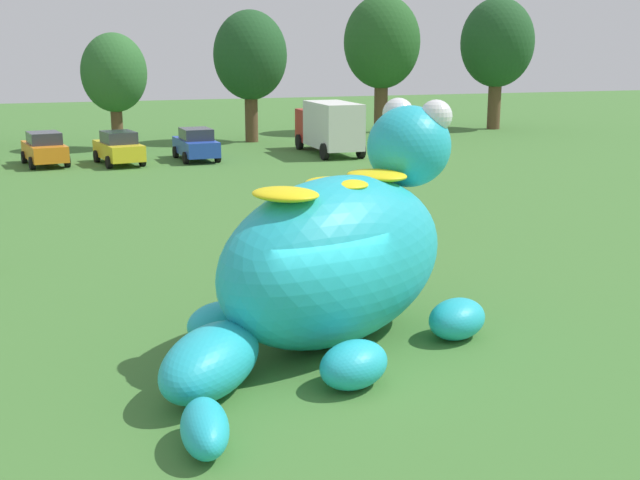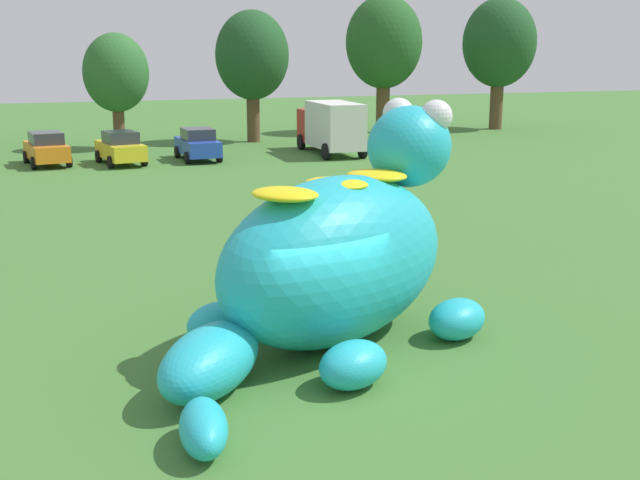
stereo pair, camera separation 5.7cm
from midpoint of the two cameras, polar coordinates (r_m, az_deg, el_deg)
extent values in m
plane|color=#427533|center=(15.70, 0.55, -8.71)|extent=(160.00, 160.00, 0.00)
ellipsoid|color=#23B2C6|center=(16.38, 1.24, -1.42)|extent=(6.79, 5.75, 3.43)
ellipsoid|color=#23B2C6|center=(18.05, 6.46, 6.62)|extent=(2.64, 2.58, 1.81)
sphere|color=white|center=(18.48, 5.68, 8.91)|extent=(0.72, 0.72, 0.72)
sphere|color=white|center=(17.94, 8.34, 8.70)|extent=(0.72, 0.72, 0.72)
ellipsoid|color=yellow|center=(17.12, 4.15, 4.60)|extent=(1.65, 1.74, 0.23)
ellipsoid|color=yellow|center=(16.04, 1.27, 4.02)|extent=(1.65, 1.74, 0.23)
ellipsoid|color=yellow|center=(14.90, -2.40, 3.28)|extent=(1.65, 1.74, 0.23)
ellipsoid|color=#23B2C6|center=(19.14, -0.09, -3.23)|extent=(1.80, 1.65, 0.84)
ellipsoid|color=#23B2C6|center=(17.06, 9.80, -5.55)|extent=(1.80, 1.65, 0.84)
ellipsoid|color=#23B2C6|center=(16.73, -7.12, -5.84)|extent=(1.80, 1.65, 0.84)
ellipsoid|color=#23B2C6|center=(14.52, 2.49, -8.83)|extent=(1.80, 1.65, 0.84)
ellipsoid|color=#23B2C6|center=(14.31, -7.69, -8.52)|extent=(2.79, 2.99, 1.20)
ellipsoid|color=#23B2C6|center=(12.52, -8.15, -13.07)|extent=(0.93, 1.65, 0.73)
cube|color=orange|center=(43.83, -18.81, 5.99)|extent=(2.31, 4.31, 0.80)
cube|color=#2D333D|center=(43.60, -18.85, 6.88)|extent=(1.78, 2.18, 0.60)
cylinder|color=black|center=(45.00, -20.11, 5.55)|extent=(0.34, 0.67, 0.64)
cylinder|color=black|center=(45.26, -17.98, 5.76)|extent=(0.34, 0.67, 0.64)
cylinder|color=black|center=(42.51, -19.62, 5.17)|extent=(0.34, 0.67, 0.64)
cylinder|color=black|center=(42.78, -17.37, 5.39)|extent=(0.34, 0.67, 0.64)
cube|color=yellow|center=(43.10, -13.95, 6.20)|extent=(2.35, 4.32, 0.80)
cube|color=#2D333D|center=(42.87, -13.95, 7.10)|extent=(1.80, 2.19, 0.60)
cylinder|color=black|center=(44.17, -15.42, 5.75)|extent=(0.34, 0.67, 0.64)
cylinder|color=black|center=(44.58, -13.29, 5.95)|extent=(0.34, 0.67, 0.64)
cylinder|color=black|center=(41.72, -14.60, 5.37)|extent=(0.34, 0.67, 0.64)
cylinder|color=black|center=(42.15, -12.35, 5.58)|extent=(0.34, 0.67, 0.64)
cube|color=#2347B7|center=(43.91, -8.65, 6.57)|extent=(1.88, 4.17, 0.80)
cube|color=#2D333D|center=(43.68, -8.64, 7.46)|extent=(1.58, 2.03, 0.60)
cylinder|color=black|center=(45.01, -10.06, 6.17)|extent=(0.27, 0.65, 0.64)
cylinder|color=black|center=(45.38, -7.95, 6.31)|extent=(0.27, 0.65, 0.64)
cylinder|color=black|center=(42.54, -9.36, 5.78)|extent=(0.27, 0.65, 0.64)
cylinder|color=black|center=(42.93, -7.13, 5.92)|extent=(0.27, 0.65, 0.64)
cube|color=#B2231E|center=(48.24, -0.17, 8.15)|extent=(2.03, 1.83, 1.90)
cube|color=silver|center=(45.19, 1.10, 8.16)|extent=(2.17, 4.63, 2.50)
cylinder|color=black|center=(48.04, -1.31, 6.98)|extent=(0.29, 0.90, 0.90)
cylinder|color=black|center=(48.65, 0.96, 7.07)|extent=(0.29, 0.90, 0.90)
cylinder|color=black|center=(43.48, 0.48, 6.29)|extent=(0.29, 0.90, 0.90)
cylinder|color=black|center=(44.19, 3.08, 6.39)|extent=(0.29, 0.90, 0.90)
cylinder|color=brown|center=(49.58, -14.04, 7.66)|extent=(0.68, 0.68, 2.38)
ellipsoid|color=#2D662D|center=(49.38, -14.26, 11.45)|extent=(3.81, 3.81, 4.58)
cylinder|color=brown|center=(52.08, -4.72, 8.56)|extent=(0.83, 0.83, 2.89)
ellipsoid|color=#1E4C23|center=(51.89, -4.81, 12.95)|extent=(4.63, 4.63, 5.56)
cylinder|color=brown|center=(57.93, 4.51, 9.28)|extent=(0.95, 0.95, 3.34)
ellipsoid|color=#235623|center=(57.78, 4.59, 13.84)|extent=(5.34, 5.34, 6.41)
cylinder|color=brown|center=(61.52, 12.43, 9.25)|extent=(0.95, 0.95, 3.32)
ellipsoid|color=#1E4C23|center=(61.37, 12.65, 13.52)|extent=(5.32, 5.32, 6.38)
cylinder|color=#2D334C|center=(22.27, -3.00, -0.77)|extent=(0.26, 0.26, 0.88)
cube|color=white|center=(22.10, -3.02, 1.08)|extent=(0.38, 0.22, 0.60)
sphere|color=tan|center=(22.01, -3.03, 2.15)|extent=(0.22, 0.22, 0.22)
cylinder|color=#726656|center=(20.59, 5.27, -2.01)|extent=(0.26, 0.26, 0.88)
cube|color=black|center=(20.40, 5.32, -0.01)|extent=(0.38, 0.22, 0.60)
sphere|color=brown|center=(20.31, 5.34, 1.14)|extent=(0.22, 0.22, 0.22)
camera|label=1|loc=(0.03, -89.91, 0.02)|focal=45.05mm
camera|label=2|loc=(0.03, 90.09, -0.02)|focal=45.05mm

